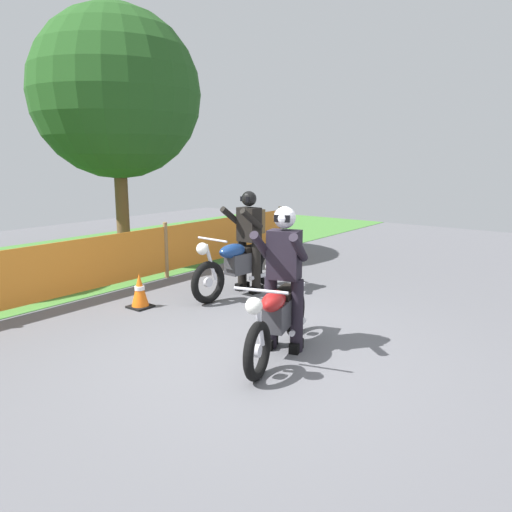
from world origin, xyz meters
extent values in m
cube|color=#5B5B60|center=(0.00, 0.00, -0.01)|extent=(24.00, 24.00, 0.02)
cylinder|color=#997547|center=(1.87, 3.51, 0.53)|extent=(0.08, 0.08, 1.05)
cylinder|color=#997547|center=(5.61, 3.51, 0.53)|extent=(0.08, 0.08, 1.05)
cube|color=orange|center=(0.00, 3.51, 0.54)|extent=(3.66, 0.02, 0.85)
cube|color=orange|center=(3.74, 3.51, 0.54)|extent=(3.66, 0.02, 0.85)
cylinder|color=brown|center=(2.45, 5.50, 1.15)|extent=(0.28, 0.28, 2.30)
sphere|color=#23511E|center=(2.45, 5.50, 3.53)|extent=(3.51, 3.51, 3.51)
torus|color=black|center=(-0.55, -0.48, 0.31)|extent=(0.62, 0.28, 0.62)
cylinder|color=silver|center=(-0.55, -0.48, 0.31)|extent=(0.15, 0.09, 0.13)
torus|color=black|center=(0.74, -0.10, 0.31)|extent=(0.62, 0.28, 0.62)
cylinder|color=silver|center=(0.74, -0.10, 0.31)|extent=(0.15, 0.09, 0.13)
cube|color=#38383D|center=(0.14, -0.28, 0.48)|extent=(0.62, 0.39, 0.31)
ellipsoid|color=maroon|center=(-0.07, -0.34, 0.69)|extent=(0.55, 0.36, 0.21)
cube|color=black|center=(0.37, -0.21, 0.66)|extent=(0.58, 0.36, 0.10)
cube|color=silver|center=(0.74, -0.10, 0.64)|extent=(0.38, 0.25, 0.04)
cylinder|color=silver|center=(-0.49, -0.47, 0.59)|extent=(0.23, 0.12, 0.55)
sphere|color=white|center=(-0.64, -0.51, 0.81)|extent=(0.22, 0.22, 0.17)
cylinder|color=silver|center=(-0.46, -0.46, 0.91)|extent=(0.19, 0.56, 0.03)
cylinder|color=silver|center=(0.46, -0.32, 0.25)|extent=(0.53, 0.22, 0.07)
torus|color=black|center=(1.12, 1.74, 0.33)|extent=(0.67, 0.16, 0.67)
cylinder|color=silver|center=(1.12, 1.74, 0.33)|extent=(0.15, 0.07, 0.15)
torus|color=black|center=(2.58, 1.64, 0.33)|extent=(0.67, 0.16, 0.67)
cylinder|color=silver|center=(2.58, 1.64, 0.33)|extent=(0.15, 0.07, 0.15)
cube|color=#38383D|center=(1.90, 1.69, 0.52)|extent=(0.64, 0.30, 0.33)
ellipsoid|color=navy|center=(1.66, 1.70, 0.75)|extent=(0.56, 0.29, 0.23)
cube|color=black|center=(2.16, 1.67, 0.72)|extent=(0.60, 0.27, 0.10)
cube|color=silver|center=(2.58, 1.64, 0.70)|extent=(0.39, 0.19, 0.04)
cylinder|color=silver|center=(1.18, 1.74, 0.64)|extent=(0.25, 0.08, 0.59)
sphere|color=white|center=(1.01, 1.75, 0.88)|extent=(0.20, 0.20, 0.19)
cylinder|color=silver|center=(1.22, 1.74, 0.99)|extent=(0.08, 0.63, 0.03)
cylinder|color=silver|center=(2.20, 1.52, 0.27)|extent=(0.58, 0.11, 0.07)
cylinder|color=black|center=(0.33, -0.39, 0.43)|extent=(0.19, 0.19, 0.86)
cube|color=black|center=(0.33, -0.39, 0.06)|extent=(0.28, 0.18, 0.12)
cylinder|color=black|center=(0.24, -0.08, 0.43)|extent=(0.19, 0.19, 0.86)
cube|color=black|center=(0.24, -0.08, 0.06)|extent=(0.28, 0.18, 0.12)
cube|color=black|center=(0.28, -0.24, 1.14)|extent=(0.33, 0.41, 0.56)
cylinder|color=black|center=(0.17, -0.50, 1.26)|extent=(0.49, 0.23, 0.38)
cylinder|color=black|center=(0.05, -0.08, 1.26)|extent=(0.49, 0.23, 0.38)
sphere|color=silver|center=(0.28, -0.24, 1.56)|extent=(0.31, 0.31, 0.25)
cube|color=black|center=(0.19, -0.26, 1.56)|extent=(0.08, 0.18, 0.08)
cube|color=#1E232D|center=(0.45, -0.19, 1.18)|extent=(0.23, 0.31, 0.40)
cylinder|color=black|center=(2.04, 1.52, 0.43)|extent=(0.16, 0.16, 0.86)
cube|color=black|center=(2.04, 1.52, 0.06)|extent=(0.27, 0.13, 0.12)
cylinder|color=black|center=(2.07, 1.83, 0.43)|extent=(0.16, 0.16, 0.86)
cube|color=black|center=(2.07, 1.83, 0.06)|extent=(0.27, 0.13, 0.12)
cube|color=black|center=(2.06, 1.68, 1.14)|extent=(0.27, 0.38, 0.56)
cylinder|color=black|center=(1.86, 1.47, 1.26)|extent=(0.49, 0.14, 0.38)
cylinder|color=black|center=(1.89, 1.91, 1.26)|extent=(0.49, 0.14, 0.38)
sphere|color=black|center=(2.06, 1.68, 1.56)|extent=(0.27, 0.27, 0.25)
cube|color=black|center=(1.96, 1.68, 1.56)|extent=(0.04, 0.18, 0.08)
cube|color=brown|center=(2.23, 1.66, 1.18)|extent=(0.18, 0.29, 0.40)
cube|color=black|center=(0.33, 2.41, 0.01)|extent=(0.32, 0.32, 0.03)
cone|color=orange|center=(0.33, 2.41, 0.28)|extent=(0.26, 0.26, 0.50)
cylinder|color=white|center=(0.33, 2.41, 0.31)|extent=(0.15, 0.15, 0.06)
camera|label=1|loc=(-4.28, -3.32, 2.23)|focal=34.56mm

